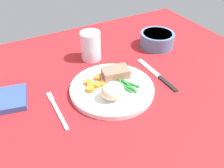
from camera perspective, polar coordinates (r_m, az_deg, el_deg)
The scene contains 11 objects.
dining_table at distance 75.46cm, azimuth -1.70°, elevation -1.60°, with size 120.00×90.00×2.00cm.
dinner_plate at distance 73.36cm, azimuth 0.00°, elevation -1.11°, with size 25.53×25.53×1.60cm, color white.
meat_portion at distance 76.13cm, azimuth 0.83°, elevation 2.67°, with size 8.36×5.30×2.95cm, color #A86B56.
mashed_potatoes at distance 67.25cm, azimuth 0.16°, elevation -1.63°, with size 6.76×5.67×5.14cm, color beige.
carrot_slices at distance 73.11cm, azimuth -4.47°, elevation -0.04°, with size 6.64×6.45×1.21cm.
green_beans at distance 72.84cm, azimuth 3.29°, elevation -0.32°, with size 6.76×8.27×0.89cm.
fork at distance 69.00cm, azimuth -12.85°, elevation -5.97°, with size 1.44×16.60×0.40cm.
knife at distance 81.43cm, azimuth 10.70°, elevation 2.08°, with size 1.70×20.50×0.64cm.
water_glass at distance 87.39cm, azimuth -5.02°, elevation 8.55°, with size 7.19×7.19×10.27cm.
salad_bowl at distance 97.31cm, azimuth 10.58°, elevation 10.44°, with size 13.10×13.10×5.58cm.
napkin at distance 75.98cm, azimuth -24.51°, elevation -3.53°, with size 13.40×10.69×1.77cm, color #334C8C.
Camera 1 is at (-25.93, -52.22, 48.90)cm, focal length 38.69 mm.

